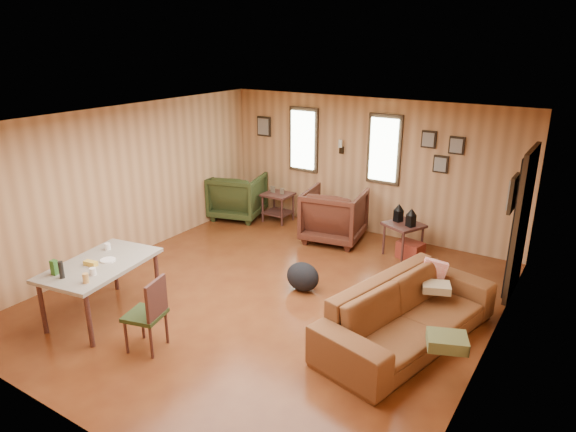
% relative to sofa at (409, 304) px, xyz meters
% --- Properties ---
extents(room, '(5.54, 6.04, 2.44)m').
position_rel_sofa_xyz_m(room, '(-1.76, 0.31, 0.73)').
color(room, brown).
rests_on(room, ground).
extents(sofa, '(1.27, 2.53, 0.95)m').
position_rel_sofa_xyz_m(sofa, '(0.00, 0.00, 0.00)').
color(sofa, brown).
rests_on(sofa, ground).
extents(recliner_brown, '(1.11, 1.06, 1.00)m').
position_rel_sofa_xyz_m(recliner_brown, '(-2.19, 2.33, 0.02)').
color(recliner_brown, '#441F14').
rests_on(recliner_brown, ground).
extents(recliner_green, '(1.13, 1.09, 0.96)m').
position_rel_sofa_xyz_m(recliner_green, '(-4.34, 2.39, 0.00)').
color(recliner_green, '#2B3618').
rests_on(recliner_green, ground).
extents(end_table, '(0.54, 0.49, 0.68)m').
position_rel_sofa_xyz_m(end_table, '(-3.56, 2.62, -0.10)').
color(end_table, '#4A2721').
rests_on(end_table, ground).
extents(side_table, '(0.70, 0.70, 0.85)m').
position_rel_sofa_xyz_m(side_table, '(-0.94, 2.32, 0.10)').
color(side_table, '#4A2721').
rests_on(side_table, ground).
extents(cooler, '(0.44, 0.35, 0.28)m').
position_rel_sofa_xyz_m(cooler, '(-0.79, 2.29, -0.34)').
color(cooler, maroon).
rests_on(cooler, ground).
extents(backpack, '(0.58, 0.53, 0.41)m').
position_rel_sofa_xyz_m(backpack, '(-1.67, 0.42, -0.27)').
color(backpack, black).
rests_on(backpack, ground).
extents(sofa_pillows, '(0.99, 1.68, 0.35)m').
position_rel_sofa_xyz_m(sofa_pillows, '(0.33, 0.08, 0.02)').
color(sofa_pillows, '#515630').
rests_on(sofa_pillows, sofa).
extents(dining_table, '(1.06, 1.54, 0.93)m').
position_rel_sofa_xyz_m(dining_table, '(-3.44, -1.53, 0.18)').
color(dining_table, gray).
rests_on(dining_table, ground).
extents(dining_chair, '(0.48, 0.48, 0.88)m').
position_rel_sofa_xyz_m(dining_chair, '(-2.37, -1.72, 0.01)').
color(dining_chair, '#2B3618').
rests_on(dining_chair, ground).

